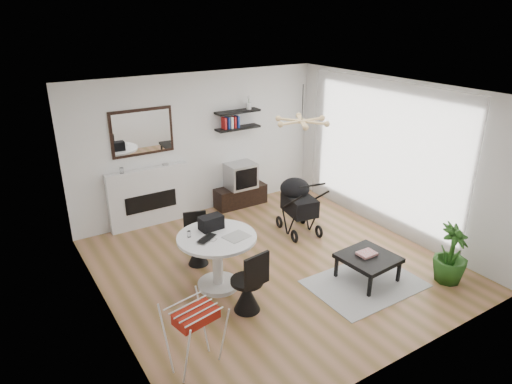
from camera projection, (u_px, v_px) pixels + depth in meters
floor at (273, 265)px, 7.18m from camera, size 5.00×5.00×0.00m
ceiling at (276, 92)px, 6.17m from camera, size 5.00×5.00×0.00m
wall_back at (200, 145)px, 8.64m from camera, size 5.00×0.00×5.00m
wall_left at (102, 225)px, 5.44m from camera, size 0.00×5.00×5.00m
wall_right at (393, 157)px, 7.91m from camera, size 0.00×5.00×5.00m
sheer_curtain at (380, 155)px, 8.02m from camera, size 0.04×3.60×2.60m
fireplace at (149, 190)px, 8.28m from camera, size 1.50×0.17×2.16m
shelf_lower at (238, 128)px, 8.82m from camera, size 0.90×0.25×0.04m
shelf_upper at (238, 112)px, 8.70m from camera, size 0.90×0.25×0.04m
pendant_lamp at (302, 121)px, 6.96m from camera, size 0.90×0.90×0.10m
tv_console at (241, 196)px, 9.29m from camera, size 1.07×0.37×0.40m
crt_tv at (240, 175)px, 9.12m from camera, size 0.57×0.50×0.50m
dining_table at (217, 254)px, 6.43m from camera, size 1.12×1.12×0.82m
laptop at (209, 240)px, 6.20m from camera, size 0.39×0.35×0.03m
black_bag at (211, 223)px, 6.49m from camera, size 0.34×0.22×0.20m
newspaper at (237, 236)px, 6.30m from camera, size 0.38×0.34×0.01m
drinking_glass at (189, 234)px, 6.28m from camera, size 0.05×0.05×0.09m
chair_far at (198, 248)px, 7.13m from camera, size 0.42×0.43×0.82m
chair_near at (248, 292)px, 5.99m from camera, size 0.45×0.46×0.91m
drying_rack at (195, 336)px, 4.99m from camera, size 0.62×0.59×0.80m
stroller at (298, 207)px, 8.12m from camera, size 0.67×0.93×1.08m
rug at (365, 284)px, 6.68m from camera, size 1.60×1.15×0.01m
coffee_table at (368, 259)px, 6.67m from camera, size 0.80×0.80×0.38m
magazines at (367, 254)px, 6.68m from camera, size 0.26×0.21×0.04m
potted_plant at (451, 254)px, 6.60m from camera, size 0.59×0.59×0.89m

